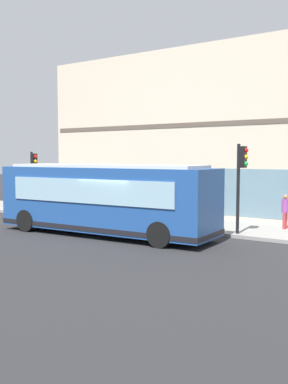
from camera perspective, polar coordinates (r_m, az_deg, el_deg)
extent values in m
plane|color=#262628|center=(19.12, -3.12, -5.78)|extent=(120.00, 120.00, 0.00)
cube|color=gray|center=(22.77, 3.80, -3.92)|extent=(3.76, 40.00, 0.15)
cube|color=beige|center=(27.94, 10.29, 6.95)|extent=(8.39, 19.90, 9.26)
cube|color=brown|center=(24.34, 6.34, 8.46)|extent=(0.36, 19.50, 0.24)
cube|color=slate|center=(24.27, 6.16, 0.21)|extent=(0.12, 13.93, 2.40)
cube|color=#1E478C|center=(19.58, -4.99, -0.82)|extent=(3.00, 10.11, 2.70)
cube|color=silver|center=(19.50, -5.02, 3.31)|extent=(2.57, 9.09, 0.12)
cube|color=#8CB2C6|center=(22.87, -15.05, 0.94)|extent=(2.20, 0.19, 1.20)
cube|color=#8CB2C6|center=(20.58, -2.88, 0.57)|extent=(0.47, 8.19, 1.00)
cube|color=#8CB2C6|center=(18.55, -7.34, 0.10)|extent=(0.47, 8.19, 1.00)
cube|color=black|center=(19.73, -4.96, -4.20)|extent=(3.04, 10.15, 0.20)
cylinder|color=black|center=(22.87, -10.50, -2.88)|extent=(0.35, 1.01, 1.00)
cylinder|color=black|center=(21.24, -14.67, -3.52)|extent=(0.35, 1.01, 1.00)
cylinder|color=black|center=(18.93, 5.46, -4.36)|extent=(0.35, 1.01, 1.00)
cylinder|color=black|center=(16.92, 1.99, -5.41)|extent=(0.35, 1.01, 1.00)
cylinder|color=black|center=(19.38, 11.82, 0.37)|extent=(0.14, 0.14, 3.79)
cube|color=black|center=(19.26, 12.41, 4.35)|extent=(0.32, 0.24, 0.90)
sphere|color=red|center=(19.21, 12.79, 5.18)|extent=(0.20, 0.20, 0.20)
sphere|color=yellow|center=(19.21, 12.77, 4.34)|extent=(0.20, 0.20, 0.20)
sphere|color=green|center=(19.22, 12.76, 3.51)|extent=(0.20, 0.20, 0.20)
cylinder|color=black|center=(27.05, -13.98, 1.22)|extent=(0.14, 0.14, 3.53)
cube|color=black|center=(26.87, -13.76, 3.79)|extent=(0.32, 0.24, 0.90)
sphere|color=red|center=(26.77, -13.59, 4.39)|extent=(0.20, 0.20, 0.20)
sphere|color=yellow|center=(26.77, -13.58, 3.79)|extent=(0.20, 0.20, 0.20)
sphere|color=green|center=(26.77, -13.57, 3.19)|extent=(0.20, 0.20, 0.20)
cylinder|color=gold|center=(23.31, 5.51, -2.87)|extent=(0.24, 0.24, 0.55)
sphere|color=gold|center=(23.27, 5.52, -2.00)|extent=(0.22, 0.22, 0.22)
cylinder|color=gold|center=(23.23, 5.88, -2.77)|extent=(0.10, 0.12, 0.10)
cylinder|color=gold|center=(23.46, 5.71, -2.70)|extent=(0.12, 0.10, 0.10)
cylinder|color=gold|center=(23.09, -0.59, -2.53)|extent=(0.14, 0.14, 0.86)
cylinder|color=gold|center=(23.22, -0.89, -2.49)|extent=(0.14, 0.14, 0.86)
cylinder|color=#B23338|center=(23.07, -0.74, -0.61)|extent=(0.32, 0.32, 0.68)
sphere|color=brown|center=(23.04, -0.74, 0.52)|extent=(0.23, 0.23, 0.23)
cylinder|color=#B23338|center=(21.44, 17.48, -3.43)|extent=(0.14, 0.14, 0.75)
cylinder|color=#B23338|center=(21.27, 17.32, -3.49)|extent=(0.14, 0.14, 0.75)
cylinder|color=#8C3F8C|center=(21.27, 17.44, -1.66)|extent=(0.32, 0.32, 0.60)
sphere|color=#9E704C|center=(21.24, 17.47, -0.59)|extent=(0.20, 0.20, 0.20)
cylinder|color=gold|center=(22.06, 2.69, -2.86)|extent=(0.14, 0.14, 0.86)
cylinder|color=gold|center=(22.12, 2.24, -2.84)|extent=(0.14, 0.14, 0.86)
cylinder|color=#8C3F8C|center=(22.00, 2.47, -0.86)|extent=(0.32, 0.32, 0.68)
sphere|color=#9E704C|center=(21.96, 2.48, 0.33)|extent=(0.23, 0.23, 0.23)
cube|color=#263F99|center=(24.87, -2.48, -1.98)|extent=(0.44, 0.40, 0.90)
cube|color=#8CB2C6|center=(24.72, -2.09, -1.59)|extent=(0.35, 0.03, 0.30)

